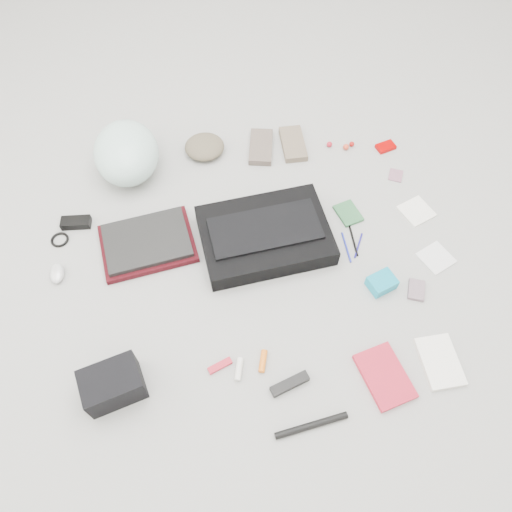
{
  "coord_description": "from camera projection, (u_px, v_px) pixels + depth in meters",
  "views": [
    {
      "loc": [
        -0.09,
        -0.99,
        1.66
      ],
      "look_at": [
        0.0,
        0.0,
        0.05
      ],
      "focal_mm": 35.0,
      "sensor_mm": 36.0,
      "label": 1
    }
  ],
  "objects": [
    {
      "name": "accordion_wallet",
      "position": [
        382.0,
        283.0,
        1.86
      ],
      "size": [
        0.12,
        0.11,
        0.05
      ],
      "primitive_type": "cube",
      "rotation": [
        0.0,
        0.0,
        0.4
      ],
      "color": "#0D92B5",
      "rests_on": "ground_plane"
    },
    {
      "name": "lollipop_b",
      "position": [
        346.0,
        147.0,
        2.24
      ],
      "size": [
        0.03,
        0.03,
        0.03
      ],
      "primitive_type": "sphere",
      "rotation": [
        0.0,
        0.0,
        -0.26
      ],
      "color": "red",
      "rests_on": "ground_plane"
    },
    {
      "name": "ground_plane",
      "position": [
        256.0,
        263.0,
        1.94
      ],
      "size": [
        4.0,
        4.0,
        0.0
      ],
      "primitive_type": "plane",
      "color": "gray"
    },
    {
      "name": "toiletry_tube_orange",
      "position": [
        263.0,
        361.0,
        1.72
      ],
      "size": [
        0.04,
        0.08,
        0.02
      ],
      "primitive_type": "cylinder",
      "rotation": [
        1.57,
        0.0,
        -0.24
      ],
      "color": "orange",
      "rests_on": "ground_plane"
    },
    {
      "name": "u_lock",
      "position": [
        290.0,
        384.0,
        1.67
      ],
      "size": [
        0.14,
        0.08,
        0.03
      ],
      "primitive_type": "cube",
      "rotation": [
        0.0,
        0.0,
        0.36
      ],
      "color": "black",
      "rests_on": "ground_plane"
    },
    {
      "name": "stamp_sheet",
      "position": [
        396.0,
        175.0,
        2.17
      ],
      "size": [
        0.08,
        0.08,
        0.0
      ],
      "primitive_type": "cube",
      "rotation": [
        0.0,
        0.0,
        -0.39
      ],
      "color": "#986278",
      "rests_on": "ground_plane"
    },
    {
      "name": "laptop_sleeve",
      "position": [
        148.0,
        244.0,
        1.97
      ],
      "size": [
        0.4,
        0.33,
        0.02
      ],
      "primitive_type": "cube",
      "rotation": [
        0.0,
        0.0,
        0.2
      ],
      "color": "#3A080E",
      "rests_on": "ground_plane"
    },
    {
      "name": "altoids_tin",
      "position": [
        386.0,
        147.0,
        2.25
      ],
      "size": [
        0.1,
        0.08,
        0.02
      ],
      "primitive_type": "cube",
      "rotation": [
        0.0,
        0.0,
        0.33
      ],
      "color": "#A50000",
      "rests_on": "ground_plane"
    },
    {
      "name": "beanie",
      "position": [
        205.0,
        147.0,
        2.22
      ],
      "size": [
        0.18,
        0.17,
        0.06
      ],
      "primitive_type": "ellipsoid",
      "rotation": [
        0.0,
        0.0,
        0.0
      ],
      "color": "brown",
      "rests_on": "ground_plane"
    },
    {
      "name": "multitool",
      "position": [
        220.0,
        366.0,
        1.71
      ],
      "size": [
        0.09,
        0.06,
        0.01
      ],
      "primitive_type": "cube",
      "rotation": [
        0.0,
        0.0,
        0.42
      ],
      "color": "#AB1727",
      "rests_on": "ground_plane"
    },
    {
      "name": "mitten_left",
      "position": [
        261.0,
        147.0,
        2.24
      ],
      "size": [
        0.13,
        0.21,
        0.03
      ],
      "primitive_type": "cube",
      "rotation": [
        0.0,
        0.0,
        -0.15
      ],
      "color": "#63554B",
      "rests_on": "ground_plane"
    },
    {
      "name": "pen_navy",
      "position": [
        358.0,
        246.0,
        1.97
      ],
      "size": [
        0.06,
        0.11,
        0.01
      ],
      "primitive_type": "cylinder",
      "rotation": [
        1.57,
        0.0,
        -0.44
      ],
      "color": "navy",
      "rests_on": "ground_plane"
    },
    {
      "name": "lollipop_c",
      "position": [
        352.0,
        144.0,
        2.25
      ],
      "size": [
        0.03,
        0.03,
        0.02
      ],
      "primitive_type": "sphere",
      "rotation": [
        0.0,
        0.0,
        0.19
      ],
      "color": "#A0110E",
      "rests_on": "ground_plane"
    },
    {
      "name": "notepad",
      "position": [
        348.0,
        213.0,
        2.05
      ],
      "size": [
        0.12,
        0.13,
        0.01
      ],
      "primitive_type": "cube",
      "rotation": [
        0.0,
        0.0,
        0.33
      ],
      "color": "#2A5E37",
      "rests_on": "ground_plane"
    },
    {
      "name": "pen_blue",
      "position": [
        346.0,
        247.0,
        1.97
      ],
      "size": [
        0.02,
        0.14,
        0.01
      ],
      "primitive_type": "cylinder",
      "rotation": [
        1.57,
        0.0,
        0.06
      ],
      "color": "#1D279E",
      "rests_on": "ground_plane"
    },
    {
      "name": "toiletry_tube_white",
      "position": [
        239.0,
        369.0,
        1.7
      ],
      "size": [
        0.04,
        0.08,
        0.02
      ],
      "primitive_type": "cylinder",
      "rotation": [
        1.57,
        0.0,
        -0.2
      ],
      "color": "silver",
      "rests_on": "ground_plane"
    },
    {
      "name": "cable_coil",
      "position": [
        60.0,
        240.0,
        1.99
      ],
      "size": [
        0.08,
        0.08,
        0.01
      ],
      "primitive_type": "torus",
      "rotation": [
        0.0,
        0.0,
        -0.2
      ],
      "color": "black",
      "rests_on": "ground_plane"
    },
    {
      "name": "napkin_top",
      "position": [
        416.0,
        211.0,
        2.06
      ],
      "size": [
        0.16,
        0.16,
        0.01
      ],
      "primitive_type": "cube",
      "rotation": [
        0.0,
        0.0,
        0.43
      ],
      "color": "white",
      "rests_on": "ground_plane"
    },
    {
      "name": "book_white",
      "position": [
        440.0,
        362.0,
        1.72
      ],
      "size": [
        0.14,
        0.2,
        0.02
      ],
      "primitive_type": "cube",
      "rotation": [
        0.0,
        0.0,
        0.08
      ],
      "color": "white",
      "rests_on": "ground_plane"
    },
    {
      "name": "lollipop_a",
      "position": [
        329.0,
        144.0,
        2.25
      ],
      "size": [
        0.03,
        0.03,
        0.03
      ],
      "primitive_type": "sphere",
      "rotation": [
        0.0,
        0.0,
        -0.03
      ],
      "color": "#AE1928",
      "rests_on": "ground_plane"
    },
    {
      "name": "card_deck",
      "position": [
        416.0,
        290.0,
        1.86
      ],
      "size": [
        0.08,
        0.1,
        0.02
      ],
      "primitive_type": "cube",
      "rotation": [
        0.0,
        0.0,
        -0.32
      ],
      "color": "gray",
      "rests_on": "ground_plane"
    },
    {
      "name": "messenger_bag",
      "position": [
        265.0,
        235.0,
        1.95
      ],
      "size": [
        0.54,
        0.42,
        0.08
      ],
      "primitive_type": "cube",
      "rotation": [
        0.0,
        0.0,
        0.15
      ],
      "color": "black",
      "rests_on": "ground_plane"
    },
    {
      "name": "bike_pump",
      "position": [
        311.0,
        425.0,
        1.6
      ],
      "size": [
        0.24,
        0.07,
        0.02
      ],
      "primitive_type": "cylinder",
      "rotation": [
        0.0,
        1.57,
        0.19
      ],
      "color": "black",
      "rests_on": "ground_plane"
    },
    {
      "name": "mitten_right",
      "position": [
        293.0,
        144.0,
        2.25
      ],
      "size": [
        0.11,
        0.2,
        0.03
      ],
      "primitive_type": "cube",
      "rotation": [
        0.0,
        0.0,
        0.04
      ],
      "color": "#72624F",
      "rests_on": "ground_plane"
    },
    {
      "name": "camera_bag",
      "position": [
        113.0,
        384.0,
        1.62
      ],
      "size": [
        0.22,
        0.18,
        0.12
      ],
      "primitive_type": "cube",
      "rotation": [
        0.0,
        0.0,
        0.31
      ],
      "color": "black",
      "rests_on": "ground_plane"
    },
    {
      "name": "power_brick",
      "position": [
        76.0,
        223.0,
        2.02
      ],
      "size": [
        0.12,
        0.06,
        0.03
      ],
      "primitive_type": "cube",
      "rotation": [
        0.0,
        0.0,
        -0.02
      ],
      "color": "black",
      "rests_on": "ground_plane"
    },
    {
      "name": "laptop",
      "position": [
        147.0,
        241.0,
        1.95
      ],
      "size": [
        0.37,
        0.3,
        0.02
      ],
      "primitive_type": "cube",
      "rotation": [
        0.0,
        0.0,
        0.2
      ],
      "color": "black",
      "rests_on": "laptop_sleeve"
    },
    {
      "name": "bike_helmet",
      "position": [
        126.0,
        153.0,
        2.1
      ],
      "size": [
        0.31,
        0.37,
        0.2
      ],
      "primitive_type": "ellipsoid",
      "rotation": [
        0.0,
        0.0,
        0.11
      ],
      "color": "silver",
      "rests_on": "ground_plane"
    },
    {
      "name": "pen_black",
      "position": [
        353.0,
        240.0,
        1.99
      ],
      "size": [
        0.01,
        0.15,
        0.01
      ],
      "primitive_type": "cylinder",
      "rotation": [
        1.57,
        0.0,
        0.03
      ],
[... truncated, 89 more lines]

